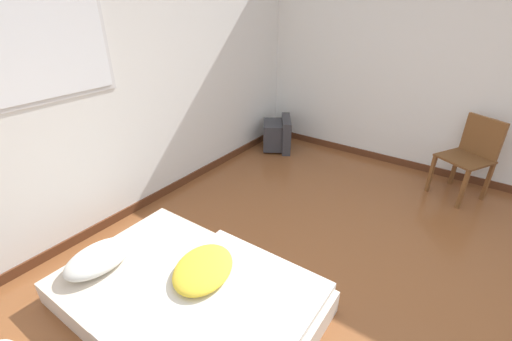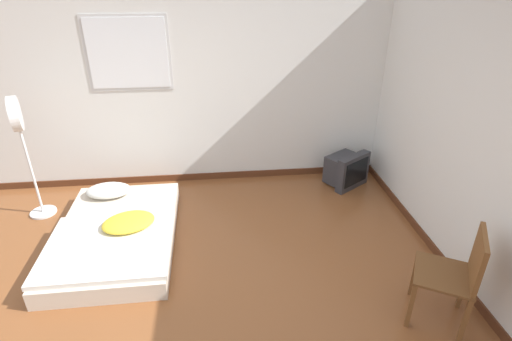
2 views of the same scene
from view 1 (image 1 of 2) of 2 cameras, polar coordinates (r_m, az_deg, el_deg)
ground_plane at (r=2.75m, az=18.85°, el=-22.02°), size 20.00×20.00×0.00m
wall_back at (r=3.42m, az=-21.45°, el=13.21°), size 7.57×0.08×2.60m
wall_right at (r=4.52m, az=32.25°, el=14.00°), size 0.08×7.34×2.60m
mattress_bed at (r=2.62m, az=-11.50°, el=-19.72°), size 1.21×1.83×0.33m
crt_tv at (r=4.96m, az=3.70°, el=6.04°), size 0.62×0.59×0.46m
wooden_chair at (r=4.34m, az=32.35°, el=2.69°), size 0.60×0.60×0.88m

